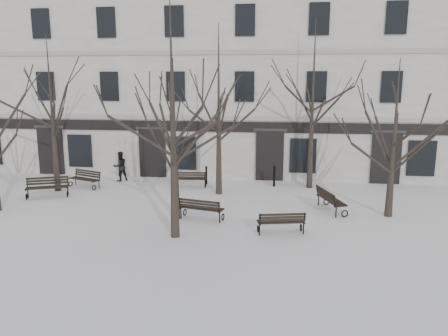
% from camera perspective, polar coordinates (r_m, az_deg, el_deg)
% --- Properties ---
extents(ground, '(100.00, 100.00, 0.00)m').
position_cam_1_polar(ground, '(18.55, -5.74, -6.81)').
color(ground, white).
rests_on(ground, ground).
extents(building, '(40.40, 10.20, 11.40)m').
position_cam_1_polar(building, '(30.37, -0.31, 10.98)').
color(building, silver).
rests_on(building, ground).
extents(tree_1, '(4.65, 4.65, 6.64)m').
position_cam_1_polar(tree_1, '(17.94, -6.52, 6.11)').
color(tree_1, black).
rests_on(tree_1, ground).
extents(tree_2, '(6.16, 6.16, 8.80)m').
position_cam_1_polar(tree_2, '(15.69, -6.82, 10.28)').
color(tree_2, black).
rests_on(tree_2, ground).
extents(tree_3, '(4.67, 4.67, 6.68)m').
position_cam_1_polar(tree_3, '(19.51, 21.50, 5.89)').
color(tree_3, black).
rests_on(tree_3, ground).
extents(tree_4, '(5.61, 5.61, 8.01)m').
position_cam_1_polar(tree_4, '(24.18, -21.71, 8.82)').
color(tree_4, black).
rests_on(tree_4, ground).
extents(tree_5, '(5.93, 5.93, 8.48)m').
position_cam_1_polar(tree_5, '(21.86, -0.70, 10.18)').
color(tree_5, black).
rests_on(tree_5, ground).
extents(tree_6, '(6.22, 6.22, 8.89)m').
position_cam_1_polar(tree_6, '(23.63, 11.59, 10.67)').
color(tree_6, black).
rests_on(tree_6, ground).
extents(bench_0, '(2.10, 1.41, 1.01)m').
position_cam_1_polar(bench_0, '(23.56, -22.08, -2.25)').
color(bench_0, black).
rests_on(bench_0, ground).
extents(bench_1, '(1.96, 1.09, 0.94)m').
position_cam_1_polar(bench_1, '(18.41, -3.01, -5.24)').
color(bench_1, black).
rests_on(bench_1, ground).
extents(bench_2, '(1.88, 1.00, 0.90)m').
position_cam_1_polar(bench_2, '(16.91, 7.47, -6.95)').
color(bench_2, black).
rests_on(bench_2, ground).
extents(bench_3, '(1.95, 1.29, 0.94)m').
position_cam_1_polar(bench_3, '(24.97, -17.67, -1.29)').
color(bench_3, black).
rests_on(bench_3, ground).
extents(bench_4, '(1.91, 0.83, 0.94)m').
position_cam_1_polar(bench_4, '(23.82, -4.59, -1.37)').
color(bench_4, black).
rests_on(bench_4, ground).
extents(bench_5, '(1.30, 2.11, 1.01)m').
position_cam_1_polar(bench_5, '(20.12, 13.66, -3.99)').
color(bench_5, black).
rests_on(bench_5, ground).
extents(bollard_a, '(0.13, 0.13, 1.04)m').
position_cam_1_polar(bollard_a, '(24.56, -2.32, -0.84)').
color(bollard_a, black).
rests_on(bollard_a, ground).
extents(bollard_b, '(0.15, 0.15, 1.17)m').
position_cam_1_polar(bollard_b, '(24.14, 6.58, -0.96)').
color(bollard_b, black).
rests_on(bollard_b, ground).
extents(pedestrian_b, '(1.06, 1.05, 1.72)m').
position_cam_1_polar(pedestrian_b, '(26.14, -13.33, -1.64)').
color(pedestrian_b, black).
rests_on(pedestrian_b, ground).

